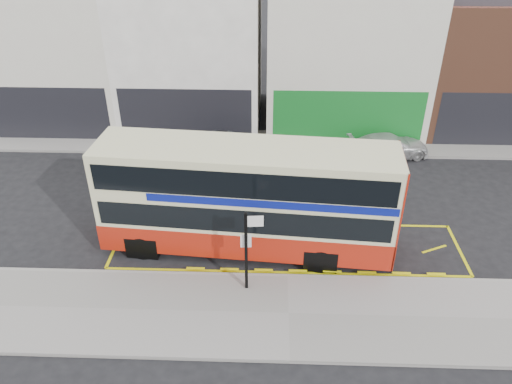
{
  "coord_description": "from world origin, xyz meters",
  "views": [
    {
      "loc": [
        -0.68,
        -14.63,
        12.62
      ],
      "look_at": [
        -1.26,
        2.0,
        2.32
      ],
      "focal_mm": 35.0,
      "sensor_mm": 36.0,
      "label": 1
    }
  ],
  "objects_px": {
    "car_silver": "(157,155)",
    "street_tree_right": "(449,84)",
    "car_grey": "(228,149)",
    "double_decker_bus": "(247,198)",
    "car_white": "(389,146)",
    "bus_stop_post": "(248,245)"
  },
  "relations": [
    {
      "from": "car_silver",
      "to": "double_decker_bus",
      "type": "bearing_deg",
      "value": -126.27
    },
    {
      "from": "bus_stop_post",
      "to": "car_white",
      "type": "xyz_separation_m",
      "value": [
        7.04,
        10.74,
        -1.45
      ]
    },
    {
      "from": "bus_stop_post",
      "to": "car_white",
      "type": "relative_size",
      "value": 0.75
    },
    {
      "from": "bus_stop_post",
      "to": "street_tree_right",
      "type": "distance_m",
      "value": 16.88
    },
    {
      "from": "car_grey",
      "to": "street_tree_right",
      "type": "height_order",
      "value": "street_tree_right"
    },
    {
      "from": "car_silver",
      "to": "car_grey",
      "type": "xyz_separation_m",
      "value": [
        3.68,
        0.53,
        0.12
      ]
    },
    {
      "from": "double_decker_bus",
      "to": "car_grey",
      "type": "relative_size",
      "value": 2.59
    },
    {
      "from": "double_decker_bus",
      "to": "car_white",
      "type": "height_order",
      "value": "double_decker_bus"
    },
    {
      "from": "double_decker_bus",
      "to": "bus_stop_post",
      "type": "bearing_deg",
      "value": -82.02
    },
    {
      "from": "car_silver",
      "to": "street_tree_right",
      "type": "height_order",
      "value": "street_tree_right"
    },
    {
      "from": "car_grey",
      "to": "car_white",
      "type": "height_order",
      "value": "car_grey"
    },
    {
      "from": "car_grey",
      "to": "bus_stop_post",
      "type": "bearing_deg",
      "value": -167.47
    },
    {
      "from": "double_decker_bus",
      "to": "bus_stop_post",
      "type": "xyz_separation_m",
      "value": [
        0.15,
        -2.54,
        -0.29
      ]
    },
    {
      "from": "bus_stop_post",
      "to": "car_white",
      "type": "distance_m",
      "value": 12.92
    },
    {
      "from": "car_white",
      "to": "street_tree_right",
      "type": "bearing_deg",
      "value": -66.06
    },
    {
      "from": "car_white",
      "to": "car_grey",
      "type": "bearing_deg",
      "value": 83.48
    },
    {
      "from": "double_decker_bus",
      "to": "car_grey",
      "type": "distance_m",
      "value": 7.65
    },
    {
      "from": "car_silver",
      "to": "car_grey",
      "type": "height_order",
      "value": "car_grey"
    },
    {
      "from": "car_silver",
      "to": "street_tree_right",
      "type": "relative_size",
      "value": 0.74
    },
    {
      "from": "double_decker_bus",
      "to": "car_grey",
      "type": "xyz_separation_m",
      "value": [
        -1.38,
        7.34,
        -1.64
      ]
    },
    {
      "from": "car_grey",
      "to": "street_tree_right",
      "type": "xyz_separation_m",
      "value": [
        11.96,
        3.33,
        2.55
      ]
    },
    {
      "from": "bus_stop_post",
      "to": "car_white",
      "type": "bearing_deg",
      "value": 51.96
    }
  ]
}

